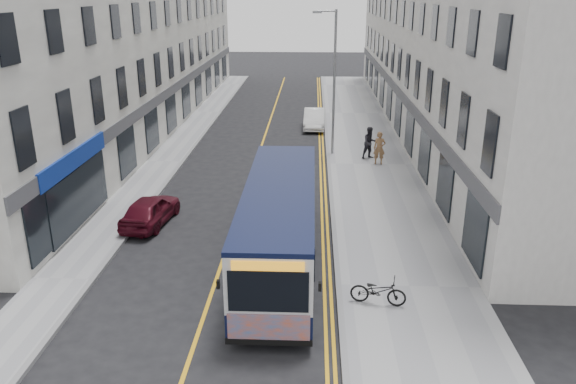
# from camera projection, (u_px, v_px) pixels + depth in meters

# --- Properties ---
(ground) EXTENTS (140.00, 140.00, 0.00)m
(ground) POSITION_uv_depth(u_px,v_px,m) (220.00, 267.00, 19.26)
(ground) COLOR black
(ground) RESTS_ON ground
(pavement_east) EXTENTS (4.50, 64.00, 0.12)m
(pavement_east) POSITION_uv_depth(u_px,v_px,m) (370.00, 165.00, 30.25)
(pavement_east) COLOR gray
(pavement_east) RESTS_ON ground
(pavement_west) EXTENTS (2.00, 64.00, 0.12)m
(pavement_west) POSITION_uv_depth(u_px,v_px,m) (164.00, 162.00, 30.72)
(pavement_west) COLOR gray
(pavement_west) RESTS_ON ground
(kerb_east) EXTENTS (0.18, 64.00, 0.13)m
(kerb_east) POSITION_uv_depth(u_px,v_px,m) (329.00, 164.00, 30.34)
(kerb_east) COLOR slate
(kerb_east) RESTS_ON ground
(kerb_west) EXTENTS (0.18, 64.00, 0.13)m
(kerb_west) POSITION_uv_depth(u_px,v_px,m) (182.00, 162.00, 30.68)
(kerb_west) COLOR slate
(kerb_west) RESTS_ON ground
(road_centre_line) EXTENTS (0.12, 64.00, 0.01)m
(road_centre_line) POSITION_uv_depth(u_px,v_px,m) (255.00, 164.00, 30.53)
(road_centre_line) COLOR gold
(road_centre_line) RESTS_ON ground
(road_dbl_yellow_inner) EXTENTS (0.10, 64.00, 0.01)m
(road_dbl_yellow_inner) POSITION_uv_depth(u_px,v_px,m) (320.00, 165.00, 30.38)
(road_dbl_yellow_inner) COLOR gold
(road_dbl_yellow_inner) RESTS_ON ground
(road_dbl_yellow_outer) EXTENTS (0.10, 64.00, 0.01)m
(road_dbl_yellow_outer) POSITION_uv_depth(u_px,v_px,m) (324.00, 165.00, 30.38)
(road_dbl_yellow_outer) COLOR gold
(road_dbl_yellow_outer) RESTS_ON ground
(terrace_east) EXTENTS (6.00, 46.00, 13.00)m
(terrace_east) POSITION_uv_depth(u_px,v_px,m) (444.00, 30.00, 36.29)
(terrace_east) COLOR silver
(terrace_east) RESTS_ON ground
(terrace_west) EXTENTS (6.00, 46.00, 13.00)m
(terrace_west) POSITION_uv_depth(u_px,v_px,m) (131.00, 29.00, 37.15)
(terrace_west) COLOR silver
(terrace_west) RESTS_ON ground
(streetlamp) EXTENTS (1.32, 0.18, 8.00)m
(streetlamp) POSITION_uv_depth(u_px,v_px,m) (333.00, 78.00, 30.74)
(streetlamp) COLOR gray
(streetlamp) RESTS_ON ground
(city_bus) EXTENTS (2.35, 10.04, 2.92)m
(city_bus) POSITION_uv_depth(u_px,v_px,m) (280.00, 223.00, 18.85)
(city_bus) COLOR black
(city_bus) RESTS_ON ground
(bicycle) EXTENTS (1.74, 0.89, 0.87)m
(bicycle) POSITION_uv_depth(u_px,v_px,m) (378.00, 291.00, 16.66)
(bicycle) COLOR black
(bicycle) RESTS_ON pavement_east
(pedestrian_near) EXTENTS (0.68, 0.49, 1.75)m
(pedestrian_near) POSITION_uv_depth(u_px,v_px,m) (379.00, 148.00, 29.96)
(pedestrian_near) COLOR brown
(pedestrian_near) RESTS_ON pavement_east
(pedestrian_far) EXTENTS (1.05, 0.95, 1.77)m
(pedestrian_far) POSITION_uv_depth(u_px,v_px,m) (370.00, 143.00, 30.96)
(pedestrian_far) COLOR black
(pedestrian_far) RESTS_ON pavement_east
(car_white) EXTENTS (1.45, 3.96, 1.30)m
(car_white) POSITION_uv_depth(u_px,v_px,m) (314.00, 119.00, 38.30)
(car_white) COLOR white
(car_white) RESTS_ON ground
(car_maroon) EXTENTS (1.91, 3.74, 1.22)m
(car_maroon) POSITION_uv_depth(u_px,v_px,m) (150.00, 210.00, 22.61)
(car_maroon) COLOR #480C18
(car_maroon) RESTS_ON ground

